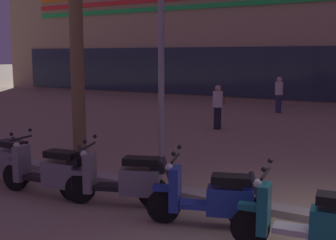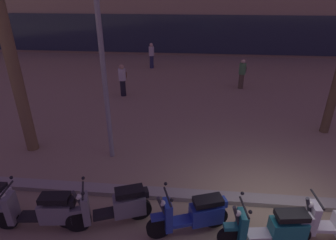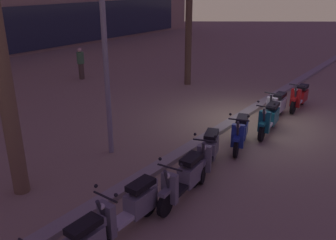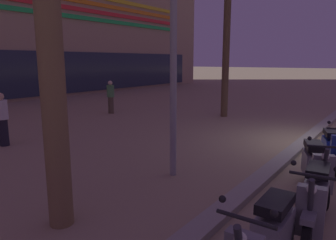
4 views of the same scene
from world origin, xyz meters
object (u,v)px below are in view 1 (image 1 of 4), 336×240
(scooter_blue_far_back, at_px, (212,198))
(scooter_teal_tail_end, at_px, (314,222))
(scooter_grey_second_in_line, at_px, (2,159))
(scooter_grey_mid_centre, at_px, (49,171))
(pedestrian_by_palm_tree, at_px, (218,106))
(scooter_grey_mid_rear, at_px, (125,180))
(pedestrian_strolling_near_curb, at_px, (279,94))

(scooter_blue_far_back, xyz_separation_m, scooter_teal_tail_end, (1.52, -0.24, 0.01))
(scooter_grey_second_in_line, height_order, scooter_grey_mid_centre, same)
(scooter_grey_mid_centre, height_order, pedestrian_by_palm_tree, pedestrian_by_palm_tree)
(scooter_grey_second_in_line, distance_m, pedestrian_by_palm_tree, 8.07)
(scooter_grey_mid_centre, distance_m, scooter_teal_tail_end, 4.65)
(scooter_grey_second_in_line, height_order, scooter_grey_mid_rear, same)
(pedestrian_by_palm_tree, relative_size, pedestrian_strolling_near_curb, 0.96)
(scooter_grey_mid_rear, bearing_deg, scooter_teal_tail_end, -5.20)
(scooter_grey_mid_centre, bearing_deg, scooter_teal_tail_end, -0.06)
(scooter_grey_mid_rear, height_order, scooter_blue_far_back, same)
(scooter_grey_mid_rear, xyz_separation_m, pedestrian_strolling_near_curb, (-1.27, 13.19, 0.37))
(scooter_blue_far_back, bearing_deg, pedestrian_strolling_near_curb, 102.45)
(scooter_grey_mid_centre, distance_m, pedestrian_by_palm_tree, 8.19)
(scooter_blue_far_back, relative_size, pedestrian_strolling_near_curb, 1.06)
(scooter_grey_mid_rear, height_order, scooter_teal_tail_end, same)
(scooter_teal_tail_end, bearing_deg, scooter_grey_mid_rear, 174.80)
(scooter_blue_far_back, relative_size, pedestrian_by_palm_tree, 1.10)
(scooter_grey_mid_centre, xyz_separation_m, scooter_blue_far_back, (3.13, 0.24, -0.02))
(scooter_grey_second_in_line, distance_m, scooter_grey_mid_rear, 2.99)
(pedestrian_by_palm_tree, bearing_deg, scooter_blue_far_back, -66.29)
(scooter_teal_tail_end, bearing_deg, pedestrian_by_palm_tree, 121.46)
(scooter_grey_mid_rear, bearing_deg, scooter_blue_far_back, -1.64)
(pedestrian_strolling_near_curb, bearing_deg, scooter_blue_far_back, -77.55)
(scooter_grey_second_in_line, relative_size, pedestrian_by_palm_tree, 1.20)
(scooter_grey_mid_centre, relative_size, pedestrian_by_palm_tree, 1.20)
(scooter_grey_mid_rear, bearing_deg, pedestrian_strolling_near_curb, 95.50)
(scooter_grey_mid_rear, bearing_deg, pedestrian_by_palm_tree, 103.09)
(scooter_blue_far_back, bearing_deg, scooter_teal_tail_end, -9.04)
(scooter_grey_second_in_line, height_order, scooter_blue_far_back, same)
(scooter_grey_mid_rear, xyz_separation_m, scooter_teal_tail_end, (3.17, -0.29, -0.00))
(scooter_grey_mid_centre, height_order, pedestrian_strolling_near_curb, pedestrian_strolling_near_curb)
(scooter_grey_second_in_line, distance_m, scooter_teal_tail_end, 6.16)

